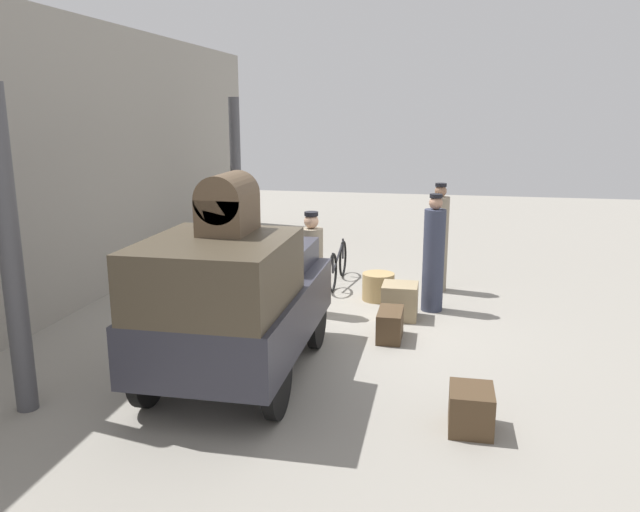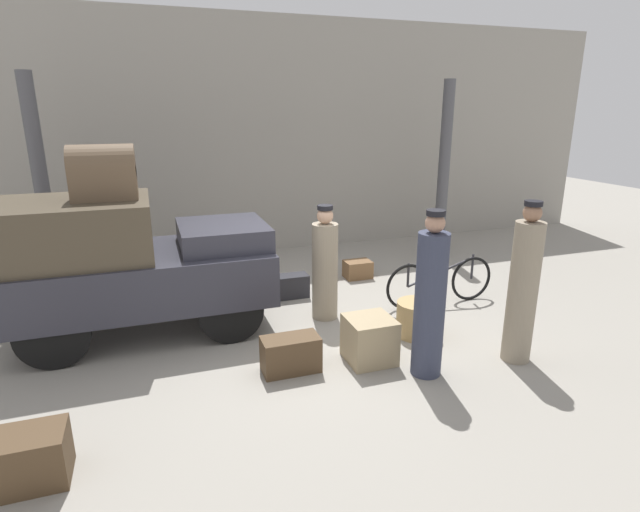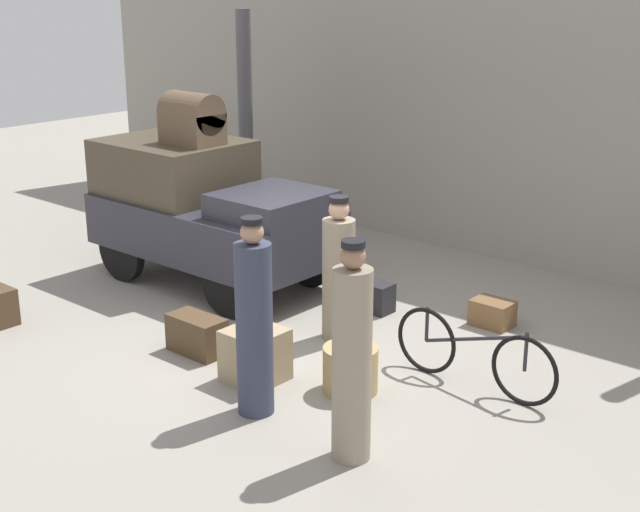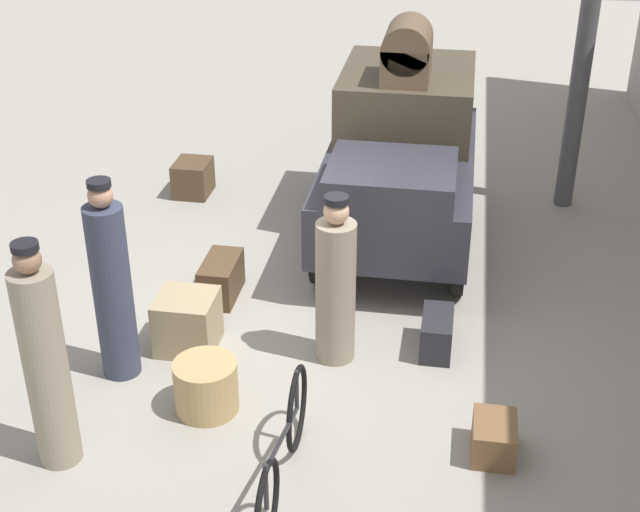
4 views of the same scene
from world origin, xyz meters
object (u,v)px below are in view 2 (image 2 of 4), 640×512
Objects in this scene: trunk_wicker_pale at (290,286)px; truck at (129,261)px; porter_lifting_near_truck at (523,289)px; porter_carrying_trunk at (430,301)px; suitcase_tan_flat at (291,354)px; trunk_large_brown at (33,457)px; suitcase_black_upright at (358,269)px; bicycle at (440,282)px; trunk_on_truck_roof at (103,173)px; suitcase_small_leather at (369,339)px; wicker_basket at (417,319)px; porter_with_bicycle at (325,268)px.

truck is at bearing -166.28° from trunk_wicker_pale.
porter_carrying_trunk is at bearing 177.05° from porter_lifting_near_truck.
trunk_large_brown reaches higher than suitcase_tan_flat.
trunk_large_brown is at bearing -139.58° from suitcase_black_upright.
bicycle reaches higher than suitcase_tan_flat.
suitcase_tan_flat is 3.08m from trunk_on_truck_roof.
porter_lifting_near_truck reaches higher than suitcase_small_leather.
porter_lifting_near_truck is at bearing -2.95° from porter_carrying_trunk.
trunk_large_brown is (-2.37, -1.00, 0.01)m from suitcase_tan_flat.
wicker_basket is 1.41m from porter_with_bicycle.
porter_lifting_near_truck reaches higher than truck.
porter_carrying_trunk is 0.98× the size of porter_lifting_near_truck.
porter_lifting_near_truck reaches higher than porter_carrying_trunk.
wicker_basket is 1.38m from porter_lifting_near_truck.
bicycle is at bearing 44.04° from wicker_basket.
wicker_basket reaches higher than trunk_large_brown.
porter_carrying_trunk is 2.91m from trunk_wicker_pale.
suitcase_tan_flat is at bearing -126.12° from suitcase_black_upright.
porter_with_bicycle is 2.16× the size of trunk_on_truck_roof.
trunk_wicker_pale is (-0.79, 2.72, -0.68)m from porter_carrying_trunk.
truck is 4.35× the size of trunk_on_truck_roof.
trunk_wicker_pale is at bearing 153.47° from bicycle.
trunk_on_truck_roof is at bearing 78.05° from trunk_large_brown.
bicycle is 2.17m from porter_carrying_trunk.
trunk_large_brown is (-2.97, -3.18, 0.04)m from trunk_wicker_pale.
porter_with_bicycle is 0.85× the size of porter_lifting_near_truck.
suitcase_tan_flat reaches higher than suitcase_black_upright.
porter_carrying_trunk reaches higher than trunk_large_brown.
porter_with_bicycle is 2.50× the size of suitcase_tan_flat.
porter_with_bicycle is at bearing 56.22° from suitcase_tan_flat.
bicycle is at bearing 23.46° from trunk_large_brown.
bicycle is at bearing -5.94° from trunk_on_truck_roof.
trunk_wicker_pale is (-0.25, 0.90, -0.55)m from porter_with_bicycle.
porter_with_bicycle is at bearing 92.78° from suitcase_small_leather.
suitcase_black_upright is at bearing 100.21° from porter_lifting_near_truck.
porter_carrying_trunk is (-0.39, -0.89, 0.63)m from wicker_basket.
bicycle is 2.27m from trunk_wicker_pale.
wicker_basket is 1.00× the size of suitcase_small_leather.
truck reaches higher than suitcase_black_upright.
porter_carrying_trunk reaches higher than bicycle.
suitcase_tan_flat is 1.25× the size of trunk_large_brown.
bicycle is at bearing -6.17° from truck.
porter_lifting_near_truck is 3.55× the size of suitcase_small_leather.
porter_with_bicycle is at bearing -7.43° from trunk_on_truck_roof.
trunk_wicker_pale is 1.09× the size of trunk_large_brown.
trunk_on_truck_roof is at bearing 180.00° from truck.
porter_lifting_near_truck is 4.14× the size of suitcase_black_upright.
porter_with_bicycle reaches higher than trunk_wicker_pale.
porter_lifting_near_truck is at bearing -13.07° from suitcase_tan_flat.
porter_with_bicycle reaches higher than trunk_large_brown.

